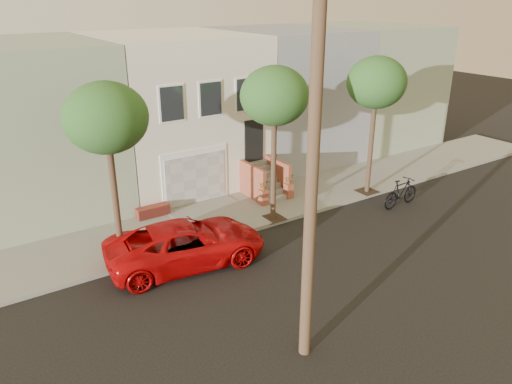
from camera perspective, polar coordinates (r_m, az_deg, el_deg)
ground at (r=17.54m, az=6.72°, el=-8.74°), size 90.00×90.00×0.00m
sidewalk at (r=21.37m, az=-2.49°, el=-2.48°), size 40.00×3.70×0.15m
house_row at (r=25.21m, az=-9.61°, el=9.61°), size 33.10×11.70×7.00m
tree_left at (r=16.32m, az=-16.95°, el=8.06°), size 2.70×2.57×6.30m
tree_mid at (r=19.14m, az=2.16°, el=10.94°), size 2.70×2.57×6.30m
tree_right at (r=22.74m, az=13.77°, el=12.11°), size 2.70×2.57×6.30m
pickup_truck at (r=17.54m, az=-8.07°, el=-5.92°), size 5.89×3.31×1.55m
motorcycle at (r=22.94m, az=16.42°, el=-0.07°), size 2.21×0.73×1.31m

